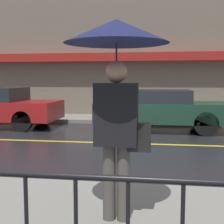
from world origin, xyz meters
The scene contains 6 objects.
ground_plane centered at (0.00, 0.00, 0.00)m, with size 80.00×80.00×0.00m, color black.
sidewalk_far centered at (0.00, 4.49, 0.07)m, with size 28.00×1.99×0.13m.
lane_marking centered at (0.00, 0.00, 0.00)m, with size 25.20×0.12×0.01m.
building_storefront centered at (0.00, 5.61, 2.66)m, with size 28.00×0.85×5.33m.
pedestrian centered at (0.31, -4.72, 1.84)m, with size 1.10×1.10×2.15m.
car_dark_green centered at (0.83, 2.23, 0.71)m, with size 4.22×1.76×1.33m.
Camera 1 is at (0.73, -7.97, 1.66)m, focal length 50.00 mm.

